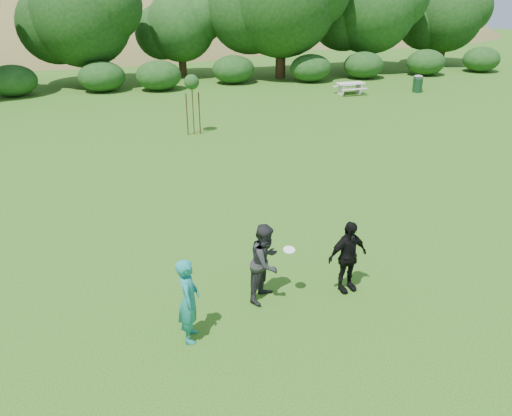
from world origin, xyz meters
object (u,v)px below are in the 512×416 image
(trash_can_near, at_px, (418,85))
(picnic_table, at_px, (350,86))
(player_black, at_px, (348,257))
(player_grey, at_px, (266,262))
(trash_can_lidded, at_px, (418,83))
(player_teal, at_px, (189,300))
(sapling, at_px, (192,84))

(trash_can_near, distance_m, picnic_table, 4.70)
(player_black, bearing_deg, player_grey, 163.04)
(trash_can_near, relative_size, trash_can_lidded, 0.86)
(player_teal, relative_size, player_grey, 0.98)
(player_teal, relative_size, sapling, 0.65)
(sapling, bearing_deg, player_teal, -101.62)
(trash_can_near, bearing_deg, player_grey, -131.66)
(trash_can_near, bearing_deg, player_black, -128.00)
(picnic_table, bearing_deg, player_black, -117.83)
(trash_can_near, bearing_deg, picnic_table, 171.18)
(trash_can_near, height_order, picnic_table, trash_can_near)
(player_black, relative_size, trash_can_lidded, 1.70)
(trash_can_near, bearing_deg, sapling, -161.29)
(trash_can_near, bearing_deg, player_teal, -133.38)
(trash_can_lidded, bearing_deg, player_teal, -133.16)
(player_teal, bearing_deg, picnic_table, -21.46)
(player_teal, xyz_separation_m, trash_can_lidded, (19.66, 20.96, -0.38))
(trash_can_lidded, bearing_deg, trash_can_near, -122.08)
(player_black, distance_m, sapling, 14.44)
(player_black, xyz_separation_m, picnic_table, (10.86, 20.57, -0.37))
(picnic_table, height_order, trash_can_lidded, trash_can_lidded)
(player_teal, distance_m, picnic_table, 25.82)
(sapling, distance_m, picnic_table, 13.33)
(player_grey, distance_m, sapling, 14.19)
(sapling, distance_m, trash_can_lidded, 17.73)
(trash_can_near, relative_size, picnic_table, 0.50)
(player_black, bearing_deg, sapling, 84.12)
(player_black, relative_size, sapling, 0.63)
(player_teal, bearing_deg, player_black, -67.31)
(sapling, bearing_deg, player_grey, -94.65)
(player_grey, distance_m, trash_can_lidded, 26.77)
(player_teal, xyz_separation_m, sapling, (3.08, 14.97, 1.50))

